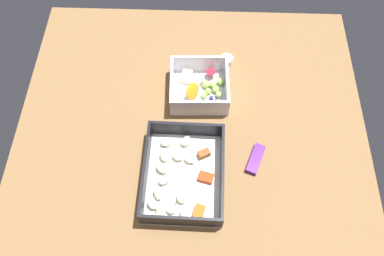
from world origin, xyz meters
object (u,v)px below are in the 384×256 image
Objects in this scene: pasta_container at (183,175)px; paper_cup_liner at (226,60)px; candy_bar at (256,159)px; fruit_bowl at (200,87)px.

pasta_container is 32.86cm from paper_cup_liner.
paper_cup_liner is at bearing -167.19° from candy_bar.
pasta_container is at bearing -16.82° from paper_cup_liner.
paper_cup_liner reaches higher than candy_bar.
pasta_container reaches higher than paper_cup_liner.
pasta_container is 1.52× the size of fruit_bowl.
candy_bar is 2.19× the size of paper_cup_liner.
paper_cup_liner is (-9.17, 6.42, -1.05)cm from fruit_bowl.
fruit_bowl is 2.00× the size of candy_bar.
pasta_container is at bearing -7.88° from fruit_bowl.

